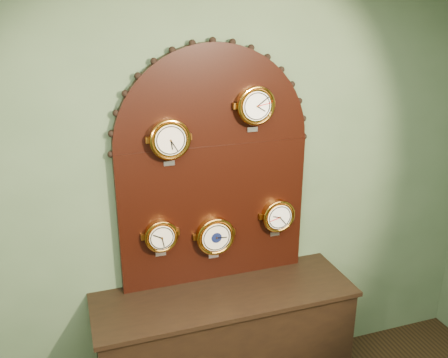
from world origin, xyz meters
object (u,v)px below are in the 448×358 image
object	(u,v)px
shop_counter	(225,349)
tide_clock	(278,215)
hygrometer	(161,236)
roman_clock	(169,139)
arabic_clock	(255,105)
display_board	(214,161)
barometer	(215,236)

from	to	relation	value
shop_counter	tide_clock	bearing A→B (deg)	20.37
hygrometer	tide_clock	world-z (taller)	tide_clock
roman_clock	arabic_clock	xyz separation A→B (m)	(0.52, 0.00, 0.16)
display_board	barometer	bearing A→B (deg)	-102.66
shop_counter	tide_clock	size ratio (longest dim) A/B	5.88
barometer	tide_clock	bearing A→B (deg)	0.11
arabic_clock	display_board	bearing A→B (deg)	164.31
tide_clock	shop_counter	bearing A→B (deg)	-159.63
roman_clock	hygrometer	size ratio (longest dim) A/B	1.13
shop_counter	arabic_clock	xyz separation A→B (m)	(0.24, 0.15, 1.57)
arabic_clock	barometer	size ratio (longest dim) A/B	0.95
display_board	roman_clock	distance (m)	0.34
hygrometer	arabic_clock	bearing A→B (deg)	-0.07
shop_counter	barometer	world-z (taller)	barometer
display_board	tide_clock	size ratio (longest dim) A/B	5.63
shop_counter	barometer	distance (m)	0.77
arabic_clock	hygrometer	size ratio (longest dim) A/B	1.11
roman_clock	hygrometer	bearing A→B (deg)	179.35
display_board	arabic_clock	size ratio (longest dim) A/B	5.37
roman_clock	arabic_clock	world-z (taller)	arabic_clock
shop_counter	hygrometer	distance (m)	0.90
shop_counter	hygrometer	world-z (taller)	hygrometer
tide_clock	arabic_clock	bearing A→B (deg)	-179.89
shop_counter	hygrometer	xyz separation A→B (m)	(-0.36, 0.15, 0.81)
hygrometer	shop_counter	bearing A→B (deg)	-23.31
shop_counter	tide_clock	distance (m)	0.94
hygrometer	roman_clock	bearing A→B (deg)	-0.65
roman_clock	tide_clock	world-z (taller)	roman_clock
roman_clock	tide_clock	bearing A→B (deg)	0.04
hygrometer	tide_clock	size ratio (longest dim) A/B	0.94
roman_clock	barometer	xyz separation A→B (m)	(0.27, -0.00, -0.65)
shop_counter	display_board	xyz separation A→B (m)	(0.00, 0.22, 1.23)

